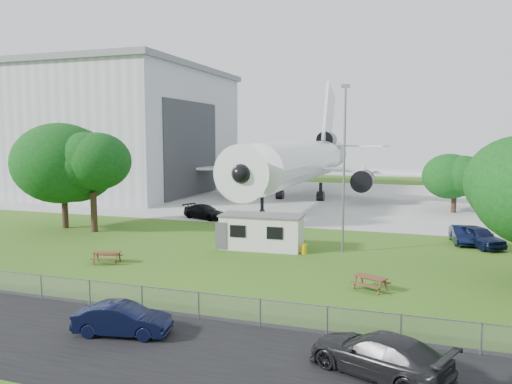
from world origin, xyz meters
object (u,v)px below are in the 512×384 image
(airliner, at_px, (302,160))
(picnic_west, at_px, (107,263))
(site_cabin, at_px, (262,232))
(car_centre_sedan, at_px, (123,320))
(picnic_east, at_px, (370,290))
(hangar, at_px, (79,131))

(airliner, distance_m, picnic_west, 38.51)
(airliner, bearing_deg, site_cabin, -82.08)
(car_centre_sedan, bearing_deg, picnic_east, -54.27)
(airliner, xyz_separation_m, picnic_west, (-4.27, -37.90, -5.27))
(airliner, height_order, picnic_west, airliner)
(hangar, xyz_separation_m, picnic_east, (49.05, -38.38, -9.41))
(picnic_east, bearing_deg, picnic_west, -157.02)
(picnic_west, height_order, picnic_east, same)
(hangar, relative_size, car_centre_sedan, 10.49)
(picnic_east, xyz_separation_m, car_centre_sedan, (-9.35, -9.84, 0.68))
(site_cabin, distance_m, car_centre_sedan, 17.65)
(airliner, height_order, site_cabin, airliner)
(site_cabin, height_order, car_centre_sedan, site_cabin)
(hangar, relative_size, airliner, 0.90)
(hangar, relative_size, picnic_west, 23.89)
(site_cabin, xyz_separation_m, picnic_east, (8.84, -7.79, -1.31))
(hangar, bearing_deg, site_cabin, -37.26)
(car_centre_sedan, bearing_deg, airliner, -6.31)
(hangar, relative_size, site_cabin, 6.30)
(site_cabin, xyz_separation_m, picnic_west, (-8.50, -7.46, -1.31))
(site_cabin, height_order, picnic_east, site_cabin)
(picnic_east, bearing_deg, hangar, 166.04)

